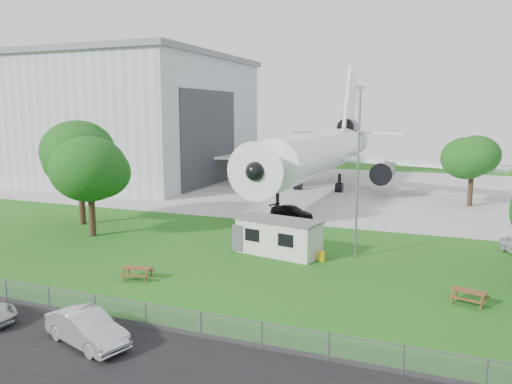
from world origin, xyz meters
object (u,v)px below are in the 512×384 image
at_px(hangar, 99,118).
at_px(picnic_west, 138,279).
at_px(car_centre_sedan, 87,329).
at_px(picnic_east, 468,304).
at_px(airliner, 321,151).
at_px(site_cabin, 279,237).

xyz_separation_m(hangar, picnic_west, (34.36, -39.56, -9.41)).
relative_size(picnic_west, car_centre_sedan, 0.39).
height_order(picnic_east, car_centre_sedan, car_centre_sedan).
bearing_deg(hangar, picnic_east, -34.16).
xyz_separation_m(airliner, picnic_west, (-1.61, -39.42, -5.27)).
height_order(airliner, site_cabin, airliner).
distance_m(picnic_west, car_centre_sedan, 8.93).
bearing_deg(airliner, car_centre_sedan, -88.19).
height_order(hangar, picnic_east, hangar).
relative_size(airliner, picnic_east, 26.52).
distance_m(airliner, site_cabin, 31.53).
distance_m(hangar, site_cabin, 51.89).
relative_size(picnic_west, picnic_east, 1.00).
bearing_deg(car_centre_sedan, site_cabin, 6.54).
xyz_separation_m(airliner, site_cabin, (4.81, -30.91, -3.96)).
xyz_separation_m(site_cabin, picnic_east, (12.78, -5.30, -1.31)).
bearing_deg(picnic_east, picnic_west, -153.13).
relative_size(hangar, car_centre_sedan, 9.41).
relative_size(airliner, car_centre_sedan, 10.44).
xyz_separation_m(hangar, car_centre_sedan, (37.48, -47.90, -8.65)).
relative_size(hangar, picnic_west, 23.89).
xyz_separation_m(airliner, car_centre_sedan, (1.51, -47.76, -4.52)).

